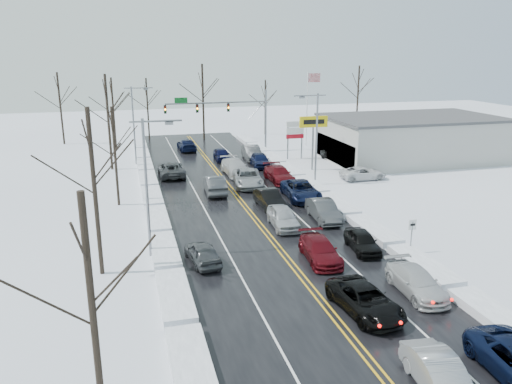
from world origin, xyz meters
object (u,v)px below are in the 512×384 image
object	(u,v)px
flagpole	(308,103)
tires_plus_sign	(313,125)
oncoming_car_0	(215,193)
traffic_signal_mast	(228,110)
dealership_building	(411,138)

from	to	relation	value
flagpole	tires_plus_sign	bearing A→B (deg)	-108.44
flagpole	oncoming_car_0	size ratio (longest dim) A/B	1.94
traffic_signal_mast	dealership_building	distance (m)	23.01
tires_plus_sign	dealership_building	distance (m)	13.82
traffic_signal_mast	dealership_building	xyz separation A→B (m)	(20.53, -9.99, -2.82)
traffic_signal_mast	tires_plus_sign	size ratio (longest dim) A/B	2.21
flagpole	oncoming_car_0	bearing A→B (deg)	-129.53
traffic_signal_mast	flagpole	bearing A→B (deg)	9.73
traffic_signal_mast	flagpole	distance (m)	11.90
dealership_building	oncoming_car_0	bearing A→B (deg)	-161.69
tires_plus_sign	flagpole	distance (m)	14.79
dealership_building	oncoming_car_0	size ratio (longest dim) A/B	3.96
dealership_building	oncoming_car_0	xyz separation A→B (m)	(-25.74, -8.52, -2.66)
tires_plus_sign	dealership_building	xyz separation A→B (m)	(13.48, 2.01, -2.34)
traffic_signal_mast	tires_plus_sign	distance (m)	13.92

